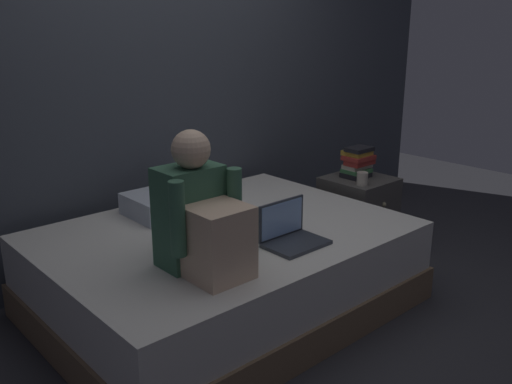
{
  "coord_description": "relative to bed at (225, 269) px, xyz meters",
  "views": [
    {
      "loc": [
        -2.0,
        -1.98,
        1.59
      ],
      "look_at": [
        -0.14,
        0.1,
        0.74
      ],
      "focal_mm": 38.63,
      "sensor_mm": 36.0,
      "label": 1
    }
  ],
  "objects": [
    {
      "name": "book_stack",
      "position": [
        1.31,
        0.09,
        0.4
      ],
      "size": [
        0.23,
        0.18,
        0.22
      ],
      "color": "black",
      "rests_on": "nightstand"
    },
    {
      "name": "mug",
      "position": [
        1.17,
        -0.06,
        0.33
      ],
      "size": [
        0.08,
        0.08,
        0.09
      ],
      "primitive_type": "cylinder",
      "color": "#BCB2A3",
      "rests_on": "nightstand"
    },
    {
      "name": "person_sitting",
      "position": [
        -0.4,
        -0.34,
        0.5
      ],
      "size": [
        0.39,
        0.44,
        0.66
      ],
      "color": "#38664C",
      "rests_on": "bed"
    },
    {
      "name": "laptop",
      "position": [
        0.13,
        -0.4,
        0.3
      ],
      "size": [
        0.32,
        0.23,
        0.22
      ],
      "color": "#333842",
      "rests_on": "bed"
    },
    {
      "name": "ground_plane",
      "position": [
        0.2,
        -0.3,
        -0.24
      ],
      "size": [
        8.0,
        8.0,
        0.0
      ],
      "primitive_type": "plane",
      "color": "#2D2D33"
    },
    {
      "name": "nightstand",
      "position": [
        1.3,
        0.06,
        0.02
      ],
      "size": [
        0.44,
        0.46,
        0.53
      ],
      "color": "#474442",
      "rests_on": "ground_plane"
    },
    {
      "name": "bed",
      "position": [
        0.0,
        0.0,
        0.0
      ],
      "size": [
        2.0,
        1.5,
        0.49
      ],
      "color": "#7A6047",
      "rests_on": "ground_plane"
    },
    {
      "name": "pillow",
      "position": [
        -0.03,
        0.45,
        0.31
      ],
      "size": [
        0.56,
        0.36,
        0.13
      ],
      "primitive_type": "cube",
      "color": "silver",
      "rests_on": "bed"
    },
    {
      "name": "wall_back",
      "position": [
        0.2,
        0.9,
        1.11
      ],
      "size": [
        5.6,
        0.1,
        2.7
      ],
      "primitive_type": "cube",
      "color": "#424751",
      "rests_on": "ground_plane"
    }
  ]
}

